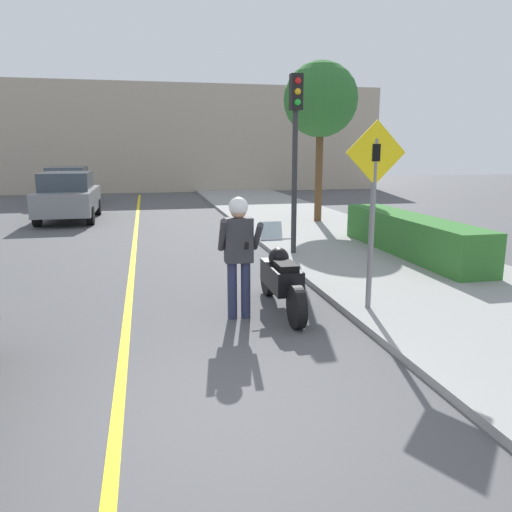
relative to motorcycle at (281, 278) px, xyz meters
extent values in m
plane|color=#4C4C4F|center=(-1.73, -3.13, -0.50)|extent=(80.00, 80.00, 0.00)
cube|color=gray|center=(3.07, 0.87, -0.45)|extent=(4.40, 44.00, 0.10)
cube|color=yellow|center=(-2.33, 2.87, -0.50)|extent=(0.12, 36.00, 0.01)
cube|color=#B2A38E|center=(-1.73, 22.87, 2.56)|extent=(28.00, 1.20, 6.13)
cylinder|color=black|center=(0.00, -0.84, -0.20)|extent=(0.14, 0.61, 0.61)
cylinder|color=black|center=(0.00, 0.82, -0.20)|extent=(0.14, 0.61, 0.61)
cube|color=black|center=(0.00, -0.01, 0.03)|extent=(0.40, 1.14, 0.36)
sphere|color=black|center=(0.00, 0.14, 0.29)|extent=(0.32, 0.32, 0.32)
cube|color=black|center=(0.00, -0.27, 0.25)|extent=(0.28, 0.48, 0.10)
cylinder|color=silver|center=(0.00, 0.56, 0.51)|extent=(0.62, 0.03, 0.03)
cube|color=silver|center=(0.00, 0.63, 0.63)|extent=(0.36, 0.12, 0.31)
cylinder|color=#282D4C|center=(-0.80, -0.25, -0.08)|extent=(0.14, 0.14, 0.85)
cylinder|color=#282D4C|center=(-0.60, -0.25, -0.08)|extent=(0.14, 0.14, 0.85)
cube|color=#333338|center=(-0.70, -0.25, 0.67)|extent=(0.40, 0.22, 0.65)
cylinder|color=#333338|center=(-0.95, -0.35, 0.77)|extent=(0.09, 0.39, 0.50)
cylinder|color=#333338|center=(-0.45, -0.37, 0.73)|extent=(0.09, 0.45, 0.45)
sphere|color=tan|center=(-0.70, -0.25, 1.10)|extent=(0.23, 0.23, 0.23)
sphere|color=white|center=(-0.70, -0.25, 1.15)|extent=(0.28, 0.28, 0.28)
cube|color=black|center=(-0.64, -0.53, 0.64)|extent=(0.06, 0.05, 0.11)
cylinder|color=slate|center=(1.23, -0.50, 0.85)|extent=(0.08, 0.08, 2.49)
cube|color=yellow|center=(1.23, -0.52, 1.90)|extent=(0.91, 0.02, 0.91)
cube|color=black|center=(1.23, -0.53, 1.90)|extent=(0.12, 0.01, 0.24)
cylinder|color=#2D2D30|center=(1.30, 3.67, 1.57)|extent=(0.12, 0.12, 3.93)
cube|color=black|center=(1.30, 3.65, 3.16)|extent=(0.26, 0.22, 0.76)
sphere|color=red|center=(1.30, 3.53, 3.38)|extent=(0.14, 0.14, 0.14)
sphere|color=gold|center=(1.30, 3.53, 3.16)|extent=(0.14, 0.14, 0.14)
sphere|color=green|center=(1.30, 3.53, 2.94)|extent=(0.14, 0.14, 0.14)
cube|color=#33702D|center=(3.87, 3.03, 0.04)|extent=(0.90, 5.15, 0.86)
cylinder|color=brown|center=(3.60, 8.55, 1.14)|extent=(0.24, 0.24, 3.07)
sphere|color=#2D6B2D|center=(3.60, 8.55, 3.51)|extent=(2.37, 2.37, 2.37)
cylinder|color=black|center=(-5.45, 12.56, -0.18)|extent=(0.22, 0.64, 0.64)
cylinder|color=black|center=(-3.80, 12.56, -0.18)|extent=(0.22, 0.64, 0.64)
cylinder|color=black|center=(-5.45, 9.95, -0.18)|extent=(0.22, 0.64, 0.64)
cylinder|color=black|center=(-3.80, 9.95, -0.18)|extent=(0.22, 0.64, 0.64)
cube|color=gray|center=(-4.62, 11.26, 0.20)|extent=(1.80, 4.20, 0.76)
cube|color=#38424C|center=(-4.62, 11.09, 0.88)|extent=(1.58, 2.18, 0.60)
cylinder|color=black|center=(-6.22, 18.27, -0.18)|extent=(0.22, 0.64, 0.64)
cylinder|color=black|center=(-4.56, 18.27, -0.18)|extent=(0.22, 0.64, 0.64)
cylinder|color=black|center=(-6.22, 15.66, -0.18)|extent=(0.22, 0.64, 0.64)
cylinder|color=black|center=(-4.56, 15.66, -0.18)|extent=(0.22, 0.64, 0.64)
cube|color=white|center=(-5.39, 16.96, 0.20)|extent=(1.80, 4.20, 0.76)
cube|color=#38424C|center=(-5.39, 16.80, 0.88)|extent=(1.58, 2.18, 0.60)
camera|label=1|loc=(-1.97, -7.18, 1.94)|focal=35.00mm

